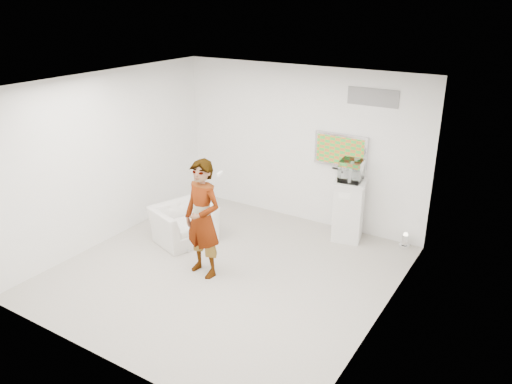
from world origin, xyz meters
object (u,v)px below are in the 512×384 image
tv (341,150)px  floor_uplight (405,241)px  armchair (184,223)px  pedestal (348,210)px  person (203,219)px

tv → floor_uplight: (1.36, -0.13, -1.41)m
armchair → floor_uplight: armchair is taller
tv → pedestal: 1.10m
tv → armchair: (-2.14, -1.94, -1.22)m
armchair → floor_uplight: 3.94m
pedestal → floor_uplight: (1.01, 0.20, -0.42)m
person → armchair: person is taller
tv → pedestal: tv is taller
armchair → pedestal: bearing=-37.6°
tv → armchair: tv is taller
armchair → floor_uplight: (3.50, 1.82, -0.19)m
floor_uplight → tv: bearing=174.6°
armchair → tv: bearing=-28.4°
floor_uplight → armchair: bearing=-152.6°
armchair → floor_uplight: bearing=-43.3°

